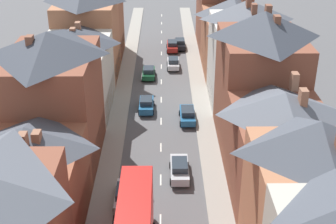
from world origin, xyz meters
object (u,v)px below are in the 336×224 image
Objects in this scene: car_far_grey at (146,104)px; car_parked_left_a at (187,114)px; car_near_blue at (149,72)px; car_parked_left_b at (125,195)px; car_mid_black at (180,169)px; car_parked_right_a at (172,46)px; car_mid_white at (173,63)px; car_near_silver at (180,44)px.

car_parked_left_a is at bearing -29.75° from car_far_grey.
car_near_blue is 0.94× the size of car_parked_left_b.
car_parked_left_a reaches higher than car_parked_left_b.
car_parked_left_a is 11.57m from car_mid_black.
car_parked_right_a is 1.04× the size of car_parked_left_b.
car_parked_right_a reaches higher than car_near_blue.
car_mid_white is at bearing -90.00° from car_parked_right_a.
car_parked_left_b is 33.11m from car_mid_white.
car_parked_right_a is at bearing 92.93° from car_parked_left_a.
car_mid_black reaches higher than car_near_silver.
car_mid_white is (-1.30, -9.22, -0.00)m from car_near_silver.
car_mid_white is at bearing -98.02° from car_near_silver.
car_mid_black is at bearing -75.87° from car_far_grey.
car_parked_right_a reaches higher than car_near_silver.
car_mid_white is (3.60, 3.80, 0.02)m from car_near_blue.
car_parked_right_a is at bearing 90.00° from car_mid_white.
car_near_silver is 0.99× the size of car_parked_left_b.
car_far_grey reaches higher than car_parked_left_b.
car_near_silver is 9.31m from car_mid_white.
car_far_grey is (-3.60, -14.43, 0.02)m from car_mid_white.
car_near_silver is at bearing 90.00° from car_parked_left_a.
car_parked_left_a is 0.99× the size of car_mid_black.
car_parked_right_a is at bearing 83.17° from car_parked_left_b.
car_near_silver reaches higher than car_mid_white.
car_near_blue is 10.63m from car_far_grey.
car_parked_left_b is at bearing -98.51° from car_mid_white.
car_near_blue is at bearing 98.22° from car_mid_black.
car_near_blue is at bearing 90.00° from car_far_grey.
car_parked_left_a is 1.03× the size of car_parked_left_b.
car_parked_right_a is at bearing 90.00° from car_mid_black.
car_near_blue is 1.00× the size of car_mid_white.
car_near_blue is at bearing 87.43° from car_parked_left_b.
car_mid_black is 1.08× the size of car_far_grey.
car_parked_left_a is at bearing 68.22° from car_parked_left_b.
car_far_grey is (-3.60, 14.30, -0.00)m from car_mid_black.
car_mid_black is 1.10× the size of car_mid_white.
car_mid_black reaches higher than car_parked_left_a.
car_far_grey reaches higher than car_mid_black.
car_near_blue is 12.48m from car_parked_right_a.
car_parked_left_b is 1.05× the size of car_far_grey.
car_parked_right_a is at bearing -140.44° from car_near_silver.
car_near_blue is at bearing -133.47° from car_mid_white.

